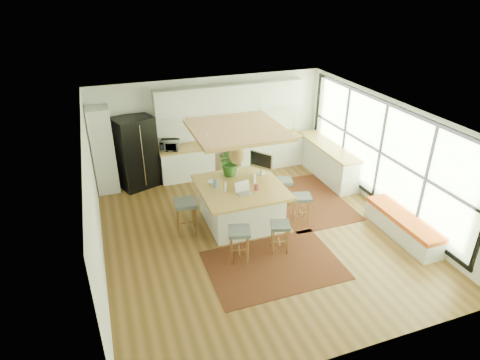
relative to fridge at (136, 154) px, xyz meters
name	(u,v)px	position (x,y,z in m)	size (l,w,h in m)	color
floor	(256,232)	(2.15, -3.17, -0.93)	(7.00, 7.00, 0.00)	brown
ceiling	(258,116)	(2.15, -3.17, 1.78)	(7.00, 7.00, 0.00)	white
wall_back	(211,125)	(2.15, 0.33, 0.42)	(6.50, 6.50, 0.00)	white
wall_front	(352,286)	(2.15, -6.67, 0.42)	(6.50, 6.50, 0.00)	white
wall_left	(94,205)	(-1.10, -3.17, 0.42)	(7.00, 7.00, 0.00)	white
wall_right	(387,157)	(5.40, -3.17, 0.42)	(7.00, 7.00, 0.00)	white
window_wall	(386,155)	(5.37, -3.17, 0.47)	(0.10, 6.20, 2.60)	black
pantry	(103,151)	(-0.80, 0.01, 0.20)	(0.55, 0.60, 2.25)	silver
back_counter_base	(233,157)	(2.70, 0.01, -0.49)	(4.20, 0.60, 0.88)	silver
back_counter_top	(233,142)	(2.70, 0.01, -0.03)	(4.24, 0.64, 0.05)	#A57F3A
backsplash	(230,123)	(2.70, 0.31, 0.43)	(4.20, 0.02, 0.80)	white
upper_cabinets	(231,97)	(2.70, 0.15, 1.22)	(4.20, 0.34, 0.70)	silver
range	(225,156)	(2.45, 0.01, -0.43)	(0.76, 0.62, 1.00)	#A5A5AA
right_counter_base	(327,161)	(5.08, -1.17, -0.49)	(0.60, 2.50, 0.88)	silver
right_counter_top	(328,146)	(5.08, -1.17, -0.03)	(0.64, 2.54, 0.05)	#A57F3A
window_bench	(402,226)	(5.10, -4.37, -0.68)	(0.52, 2.00, 0.50)	silver
ceiling_panel	(237,142)	(1.85, -2.77, 1.12)	(1.86, 1.86, 0.80)	#A57F3A
rug_near	(274,265)	(2.06, -4.37, -0.92)	(2.60, 1.80, 0.01)	black
rug_right	(306,200)	(3.88, -2.29, -0.92)	(1.80, 2.60, 0.01)	black
fridge	(136,154)	(0.00, 0.00, 0.00)	(0.96, 0.75, 1.92)	black
island	(241,204)	(1.98, -2.63, -0.46)	(1.85, 1.85, 0.93)	#A57F3A
stool_near_left	(239,245)	(1.48, -3.96, -0.57)	(0.43, 0.43, 0.72)	#484F4F
stool_near_right	(280,236)	(2.37, -3.94, -0.57)	(0.38, 0.38, 0.64)	#484F4F
stool_right_front	(302,207)	(3.32, -3.06, -0.57)	(0.39, 0.39, 0.65)	#484F4F
stool_right_back	(283,191)	(3.25, -2.22, -0.57)	(0.40, 0.40, 0.67)	#484F4F
stool_left_side	(187,219)	(0.71, -2.66, -0.57)	(0.47, 0.47, 0.79)	#484F4F
laptop	(245,189)	(1.94, -3.00, 0.12)	(0.34, 0.37, 0.26)	#A5A5AA
monitor	(261,164)	(2.64, -2.22, 0.26)	(0.60, 0.22, 0.56)	#A5A5AA
microwave	(170,144)	(0.90, -0.02, 0.16)	(0.49, 0.27, 0.33)	#A5A5AA
island_plant	(230,164)	(1.95, -2.01, 0.27)	(0.61, 0.68, 0.53)	#1E4C19
island_bowl	(212,182)	(1.41, -2.29, 0.03)	(0.20, 0.20, 0.05)	silver
island_bottle_0	(216,184)	(1.43, -2.53, 0.10)	(0.07, 0.07, 0.19)	#327BCB
island_bottle_1	(226,188)	(1.58, -2.78, 0.10)	(0.07, 0.07, 0.19)	silver
island_bottle_2	(256,186)	(2.23, -2.93, 0.10)	(0.07, 0.07, 0.19)	#933145
island_bottle_3	(255,179)	(2.33, -2.58, 0.10)	(0.07, 0.07, 0.19)	silver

